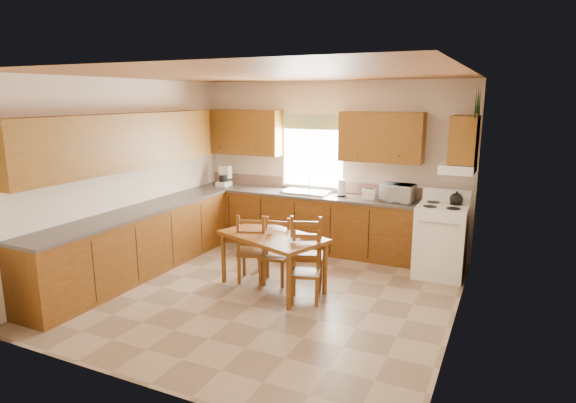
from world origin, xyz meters
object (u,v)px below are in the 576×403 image
at_px(chair_far_left, 305,268).
at_px(chair_far_right, 275,252).
at_px(chair_near_left, 307,251).
at_px(dining_table, 273,262).
at_px(chair_near_right, 253,247).
at_px(microwave, 398,193).
at_px(stove, 441,241).

xyz_separation_m(chair_far_left, chair_far_right, (-0.60, 0.38, 0.00)).
distance_m(chair_near_left, chair_far_right, 0.45).
relative_size(dining_table, chair_near_left, 1.37).
xyz_separation_m(chair_near_right, chair_far_left, (0.90, -0.33, -0.04)).
bearing_deg(microwave, chair_near_left, -112.78).
bearing_deg(stove, chair_near_right, -150.74).
bearing_deg(chair_far_right, chair_far_left, -40.85).
height_order(chair_far_left, chair_far_right, chair_far_right).
distance_m(stove, chair_far_left, 2.11).
height_order(chair_near_right, chair_far_left, chair_near_right).
xyz_separation_m(chair_near_right, chair_far_right, (0.29, 0.05, -0.04)).
xyz_separation_m(stove, chair_far_left, (-1.35, -1.63, -0.06)).
bearing_deg(chair_far_right, dining_table, -80.00).
bearing_deg(chair_far_left, chair_far_right, 129.00).
height_order(stove, dining_table, stove).
distance_m(stove, chair_near_left, 1.92).
distance_m(chair_near_right, chair_far_left, 0.96).
bearing_deg(microwave, chair_far_left, -103.19).
bearing_deg(chair_far_left, microwave, 53.15).
height_order(microwave, chair_far_right, microwave).
distance_m(microwave, chair_near_left, 1.83).
bearing_deg(stove, chair_far_right, -148.18).
relative_size(microwave, chair_near_left, 0.45).
relative_size(microwave, chair_far_left, 0.52).
distance_m(stove, chair_near_right, 2.59).
height_order(chair_near_left, chair_far_right, chair_near_left).
distance_m(dining_table, chair_far_left, 0.59).
height_order(dining_table, chair_near_left, chair_near_left).
distance_m(microwave, chair_near_right, 2.33).
height_order(chair_near_left, chair_near_right, chair_near_left).
bearing_deg(chair_far_right, chair_near_right, -179.08).
relative_size(stove, chair_near_right, 1.04).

